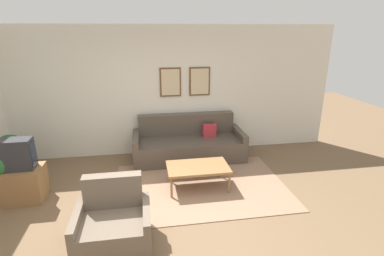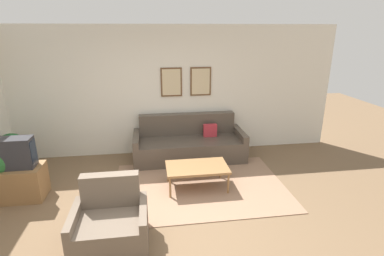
{
  "view_description": "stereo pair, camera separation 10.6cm",
  "coord_description": "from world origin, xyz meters",
  "px_view_note": "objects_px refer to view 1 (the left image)",
  "views": [
    {
      "loc": [
        -0.14,
        -3.51,
        2.61
      ],
      "look_at": [
        0.73,
        1.71,
        0.85
      ],
      "focal_mm": 28.0,
      "sensor_mm": 36.0,
      "label": 1
    },
    {
      "loc": [
        -0.04,
        -3.53,
        2.61
      ],
      "look_at": [
        0.73,
        1.71,
        0.85
      ],
      "focal_mm": 28.0,
      "sensor_mm": 36.0,
      "label": 2
    }
  ],
  "objects_px": {
    "coffee_table": "(198,168)",
    "tv": "(14,155)",
    "couch": "(189,144)",
    "armchair": "(114,226)"
  },
  "relations": [
    {
      "from": "coffee_table",
      "to": "tv",
      "type": "height_order",
      "value": "tv"
    },
    {
      "from": "couch",
      "to": "coffee_table",
      "type": "relative_size",
      "value": 2.19
    },
    {
      "from": "coffee_table",
      "to": "tv",
      "type": "relative_size",
      "value": 1.83
    },
    {
      "from": "couch",
      "to": "coffee_table",
      "type": "xyz_separation_m",
      "value": [
        -0.04,
        -1.26,
        0.07
      ]
    },
    {
      "from": "tv",
      "to": "armchair",
      "type": "distance_m",
      "value": 2.1
    },
    {
      "from": "couch",
      "to": "tv",
      "type": "relative_size",
      "value": 4.0
    },
    {
      "from": "couch",
      "to": "armchair",
      "type": "height_order",
      "value": "couch"
    },
    {
      "from": "couch",
      "to": "armchair",
      "type": "relative_size",
      "value": 2.48
    },
    {
      "from": "couch",
      "to": "coffee_table",
      "type": "distance_m",
      "value": 1.27
    },
    {
      "from": "couch",
      "to": "armchair",
      "type": "bearing_deg",
      "value": -118.03
    }
  ]
}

